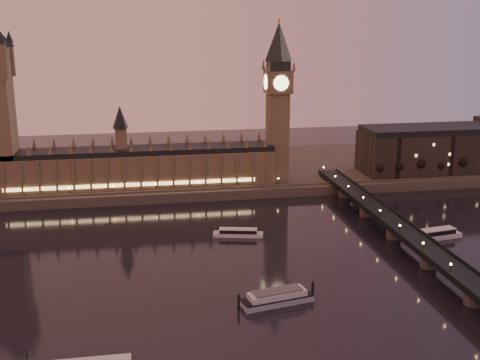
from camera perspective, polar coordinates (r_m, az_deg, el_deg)
The scene contains 14 objects.
ground at distance 279.40m, azimuth -1.68°, elevation -8.00°, with size 700.00×700.00×0.00m, color black.
far_embankment at distance 438.01m, azimuth -0.90°, elevation 0.91°, with size 560.00×130.00×6.00m, color #423D35.
palace_of_westminster at distance 385.84m, azimuth -10.21°, elevation 1.61°, with size 180.00×26.62×52.00m.
big_ben at distance 389.15m, azimuth 3.62°, elevation 8.25°, with size 17.68×17.68×104.00m.
westminster_bridge at distance 303.17m, azimuth 15.80°, elevation -5.59°, with size 13.20×260.00×15.30m.
city_block at distance 457.97m, azimuth 20.68°, elevation 3.03°, with size 155.00×45.00×34.00m.
bare_tree_0 at distance 407.13m, azimuth 13.00°, elevation 1.08°, with size 5.45×5.45×11.09m.
bare_tree_1 at distance 413.30m, azimuth 14.97°, elevation 1.16°, with size 5.45×5.45×11.09m.
bare_tree_2 at distance 419.94m, azimuth 16.88°, elevation 1.23°, with size 5.45×5.45×11.09m.
bare_tree_3 at distance 427.04m, azimuth 18.74°, elevation 1.30°, with size 5.45×5.45×11.09m.
bare_tree_4 at distance 434.57m, azimuth 20.53°, elevation 1.37°, with size 5.45×5.45×11.09m.
cruise_boat_a at distance 313.59m, azimuth -0.18°, elevation -5.03°, with size 26.47×11.28×4.14m.
cruise_boat_b at distance 326.11m, azimuth 18.05°, elevation -4.92°, with size 28.73×11.43×5.16m.
moored_barge at distance 242.70m, azimuth 3.54°, elevation -11.05°, with size 32.70×13.78×6.12m.
Camera 1 is at (-36.15, -254.96, 108.41)m, focal length 45.00 mm.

